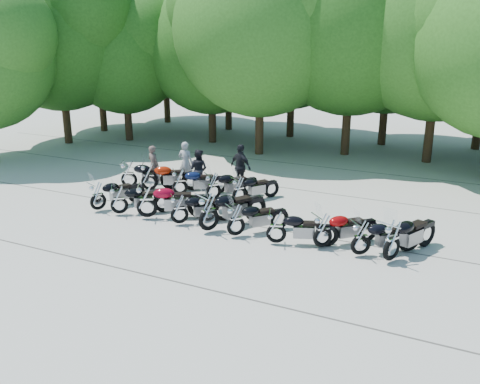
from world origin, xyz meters
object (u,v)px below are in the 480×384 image
at_px(motorcycle_7, 323,229).
at_px(motorcycle_14, 239,189).
at_px(motorcycle_9, 392,239).
at_px(rider_2, 241,167).
at_px(motorcycle_8, 361,237).
at_px(motorcycle_0, 98,195).
at_px(motorcycle_3, 179,208).
at_px(rider_1, 198,169).
at_px(motorcycle_6, 276,226).
at_px(motorcycle_1, 119,199).
at_px(motorcycle_13, 213,185).
at_px(motorcycle_2, 147,200).
at_px(motorcycle_12, 180,181).
at_px(motorcycle_10, 129,174).
at_px(motorcycle_5, 236,219).
at_px(motorcycle_11, 149,176).
at_px(rider_3, 186,163).
at_px(motorcycle_4, 209,211).
at_px(rider_0, 154,165).

distance_m(motorcycle_7, motorcycle_14, 4.85).
relative_size(motorcycle_9, rider_2, 1.31).
bearing_deg(motorcycle_8, motorcycle_0, 50.92).
xyz_separation_m(motorcycle_3, motorcycle_9, (6.82, 0.08, 0.10)).
distance_m(motorcycle_7, rider_1, 7.32).
bearing_deg(motorcycle_3, motorcycle_6, -135.43).
relative_size(motorcycle_1, rider_1, 1.28).
distance_m(motorcycle_6, motorcycle_13, 4.66).
bearing_deg(motorcycle_9, rider_2, -9.05).
xyz_separation_m(motorcycle_2, rider_1, (-0.21, 3.83, 0.13)).
xyz_separation_m(motorcycle_9, motorcycle_12, (-8.49, 2.61, -0.08)).
xyz_separation_m(motorcycle_7, motorcycle_10, (-8.87, 2.42, 0.04)).
xyz_separation_m(motorcycle_5, rider_2, (-2.10, 4.72, 0.33)).
bearing_deg(motorcycle_6, motorcycle_11, 46.20).
relative_size(motorcycle_12, rider_3, 1.19).
distance_m(motorcycle_9, rider_3, 10.12).
distance_m(motorcycle_3, motorcycle_10, 4.80).
bearing_deg(motorcycle_3, rider_1, -21.69).
relative_size(motorcycle_4, rider_1, 1.55).
height_order(motorcycle_11, motorcycle_13, motorcycle_11).
bearing_deg(motorcycle_11, motorcycle_6, -144.50).
xyz_separation_m(motorcycle_0, motorcycle_8, (9.31, 0.20, -0.00)).
bearing_deg(motorcycle_7, motorcycle_6, 56.70).
bearing_deg(motorcycle_11, motorcycle_9, -136.05).
xyz_separation_m(motorcycle_4, motorcycle_14, (-0.39, 3.02, -0.15)).
xyz_separation_m(motorcycle_2, motorcycle_5, (3.44, -0.14, -0.10)).
bearing_deg(motorcycle_6, rider_0, 41.02).
xyz_separation_m(motorcycle_8, motorcycle_11, (-9.07, 2.58, 0.05)).
bearing_deg(motorcycle_9, motorcycle_2, 25.09).
height_order(motorcycle_10, motorcycle_13, motorcycle_10).
height_order(motorcycle_13, rider_1, rider_1).
distance_m(motorcycle_3, rider_1, 4.12).
xyz_separation_m(motorcycle_0, motorcycle_11, (0.24, 2.78, 0.05)).
distance_m(motorcycle_5, rider_0, 6.87).
bearing_deg(motorcycle_14, rider_3, 8.67).
distance_m(motorcycle_8, motorcycle_14, 5.86).
xyz_separation_m(motorcycle_8, rider_0, (-9.55, 3.57, 0.22)).
bearing_deg(rider_3, motorcycle_8, 149.53).
height_order(motorcycle_5, motorcycle_10, motorcycle_10).
bearing_deg(motorcycle_5, motorcycle_14, -26.51).
bearing_deg(motorcycle_6, motorcycle_8, -105.05).
height_order(motorcycle_8, motorcycle_14, motorcycle_8).
xyz_separation_m(motorcycle_7, motorcycle_11, (-7.94, 2.51, 0.04)).
bearing_deg(motorcycle_12, motorcycle_3, 172.67).
distance_m(motorcycle_8, motorcycle_12, 8.06).
relative_size(motorcycle_13, rider_1, 1.33).
distance_m(motorcycle_0, rider_0, 3.78).
bearing_deg(motorcycle_7, motorcycle_0, 45.38).
relative_size(motorcycle_4, motorcycle_6, 1.23).
height_order(motorcycle_5, motorcycle_7, motorcycle_7).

